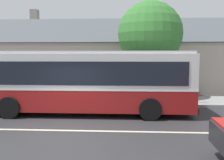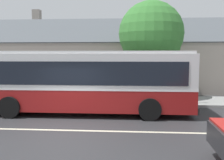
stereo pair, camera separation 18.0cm
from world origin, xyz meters
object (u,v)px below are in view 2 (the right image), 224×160
(transit_bus, at_px, (80,80))
(bus_stop_sign, at_px, (190,77))
(street_tree_primary, at_px, (153,36))
(bench_down_street, at_px, (24,92))

(transit_bus, xyz_separation_m, bus_stop_sign, (5.81, 2.09, -0.00))
(transit_bus, distance_m, street_tree_primary, 6.19)
(bench_down_street, height_order, bus_stop_sign, bus_stop_sign)
(street_tree_primary, distance_m, bus_stop_sign, 3.72)
(bench_down_street, bearing_deg, street_tree_primary, 8.02)
(bus_stop_sign, bearing_deg, transit_bus, -160.22)
(transit_bus, distance_m, bench_down_street, 5.27)
(transit_bus, xyz_separation_m, street_tree_primary, (3.89, 4.18, 2.39))
(bench_down_street, xyz_separation_m, bus_stop_sign, (9.98, -0.95, 1.07))
(transit_bus, relative_size, street_tree_primary, 1.74)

